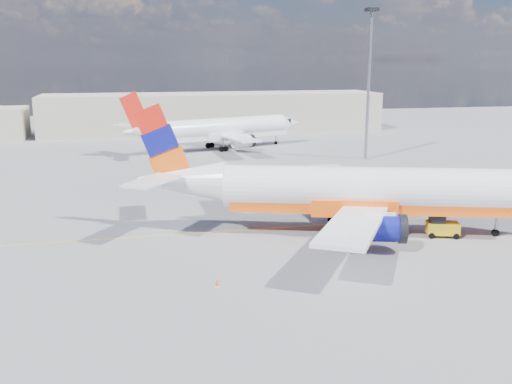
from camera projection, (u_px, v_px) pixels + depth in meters
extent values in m
plane|color=slate|center=(289.00, 238.00, 48.81)|extent=(240.00, 240.00, 0.00)
cube|color=yellow|center=(279.00, 228.00, 51.65)|extent=(70.00, 0.15, 0.01)
cube|color=beige|center=(214.00, 113.00, 120.23)|extent=(70.00, 14.00, 8.00)
cylinder|color=white|center=(366.00, 188.00, 49.16)|extent=(24.57, 10.98, 3.80)
cone|color=white|center=(181.00, 181.00, 50.37)|extent=(8.54, 5.78, 3.61)
cube|color=#FF5B10|center=(372.00, 203.00, 49.41)|extent=(24.37, 10.35, 1.34)
cube|color=white|center=(341.00, 181.00, 57.11)|extent=(4.37, 13.59, 0.90)
cube|color=white|center=(354.00, 225.00, 41.94)|extent=(10.04, 13.29, 0.90)
cylinder|color=navy|center=(366.00, 198.00, 54.46)|extent=(4.47, 3.23, 2.12)
cylinder|color=navy|center=(379.00, 228.00, 44.71)|extent=(4.47, 3.23, 2.12)
cylinder|color=black|center=(385.00, 198.00, 54.32)|extent=(1.24, 2.40, 2.34)
cylinder|color=black|center=(402.00, 229.00, 44.56)|extent=(1.24, 2.40, 2.34)
cube|color=#FF5B10|center=(161.00, 142.00, 49.73)|extent=(5.10, 1.89, 6.97)
cube|color=white|center=(172.00, 165.00, 53.81)|extent=(2.51, 5.61, 0.20)
cube|color=white|center=(152.00, 181.00, 46.87)|extent=(5.24, 5.97, 0.20)
cylinder|color=gray|center=(497.00, 221.00, 48.86)|extent=(0.25, 0.25, 2.34)
cylinder|color=black|center=(495.00, 233.00, 49.10)|extent=(0.68, 0.44, 0.63)
cylinder|color=black|center=(337.00, 219.00, 52.74)|extent=(1.09, 0.71, 1.00)
cylinder|color=black|center=(341.00, 236.00, 47.53)|extent=(1.09, 0.71, 1.00)
cylinder|color=white|center=(227.00, 128.00, 96.65)|extent=(22.07, 10.57, 3.43)
cone|color=white|center=(290.00, 123.00, 103.42)|extent=(4.94, 4.57, 3.43)
cone|color=white|center=(145.00, 131.00, 89.01)|extent=(7.74, 5.41, 3.26)
cube|color=black|center=(283.00, 121.00, 102.57)|extent=(2.38, 2.76, 0.71)
cube|color=white|center=(229.00, 134.00, 97.17)|extent=(21.87, 10.00, 1.21)
cube|color=white|center=(200.00, 129.00, 101.90)|extent=(9.34, 11.88, 0.81)
cube|color=white|center=(240.00, 138.00, 90.24)|extent=(4.33, 12.35, 0.81)
cylinder|color=white|center=(217.00, 135.00, 101.08)|extent=(4.06, 3.01, 1.92)
cylinder|color=white|center=(243.00, 141.00, 93.59)|extent=(4.06, 3.01, 1.92)
cylinder|color=black|center=(225.00, 135.00, 101.91)|extent=(1.18, 2.17, 2.12)
cylinder|color=black|center=(251.00, 141.00, 94.42)|extent=(1.18, 2.17, 2.12)
cube|color=red|center=(135.00, 112.00, 87.53)|extent=(4.57, 1.85, 6.29)
cube|color=white|center=(128.00, 126.00, 90.75)|extent=(4.82, 5.35, 0.18)
cube|color=white|center=(143.00, 130.00, 85.42)|extent=(2.33, 5.09, 0.18)
cylinder|color=gray|center=(276.00, 137.00, 102.40)|extent=(0.23, 0.23, 2.12)
cylinder|color=black|center=(276.00, 143.00, 102.62)|extent=(0.61, 0.42, 0.56)
cylinder|color=black|center=(210.00, 145.00, 98.32)|extent=(0.98, 0.66, 0.91)
cylinder|color=black|center=(223.00, 149.00, 94.33)|extent=(0.98, 0.66, 0.91)
cylinder|color=black|center=(428.00, 231.00, 49.82)|extent=(0.55, 0.35, 0.51)
cylinder|color=black|center=(432.00, 236.00, 48.43)|extent=(0.55, 0.35, 0.51)
cylinder|color=black|center=(452.00, 232.00, 49.63)|extent=(0.55, 0.35, 0.51)
cylinder|color=black|center=(456.00, 236.00, 48.24)|extent=(0.55, 0.35, 0.51)
cube|color=gold|center=(443.00, 228.00, 48.92)|extent=(2.97, 2.19, 1.02)
cube|color=black|center=(437.00, 219.00, 48.78)|extent=(1.55, 1.55, 0.61)
cube|color=white|center=(217.00, 286.00, 38.29)|extent=(0.36, 0.36, 0.04)
cone|color=#E54709|center=(217.00, 283.00, 38.23)|extent=(0.31, 0.31, 0.47)
cylinder|color=gray|center=(368.00, 88.00, 84.77)|extent=(0.47, 0.47, 21.58)
cube|color=black|center=(372.00, 10.00, 82.25)|extent=(1.62, 1.62, 0.54)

